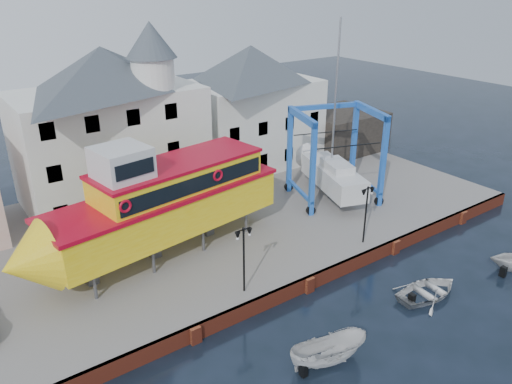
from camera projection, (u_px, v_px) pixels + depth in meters
ground at (308, 291)px, 30.95m from camera, size 140.00×140.00×0.00m
hardstanding at (216, 219)px, 38.95m from camera, size 44.00×22.00×1.00m
quay_wall at (308, 284)px, 30.82m from camera, size 44.00×0.47×1.00m
building_white_main at (111, 123)px, 39.12m from camera, size 14.00×8.30×14.00m
building_white_right at (251, 106)px, 47.26m from camera, size 12.00×8.00×11.20m
shed_dark at (340, 130)px, 52.54m from camera, size 8.00×7.00×4.00m
lamp_post_left at (244, 243)px, 28.04m from camera, size 1.12×0.32×4.20m
lamp_post_right at (367, 200)px, 33.37m from camera, size 1.12×0.32×4.20m
tour_boat at (151, 205)px, 31.37m from camera, size 18.70×6.97×7.95m
travel_lift at (329, 168)px, 41.31m from camera, size 7.93×9.70×14.24m
motorboat_a at (327, 363)px, 25.26m from camera, size 4.47×2.60×1.62m
motorboat_b at (428, 295)px, 30.55m from camera, size 4.67×3.53×0.91m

